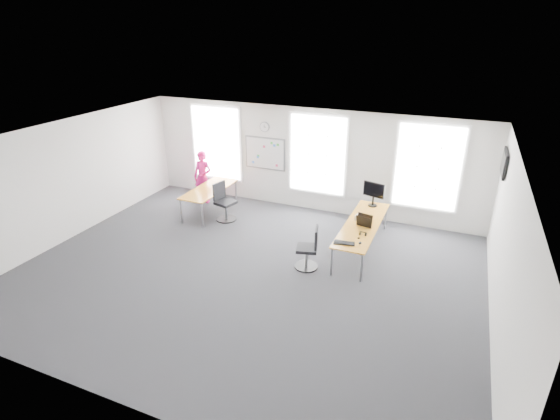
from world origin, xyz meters
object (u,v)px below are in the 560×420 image
at_px(keyboard, 344,243).
at_px(monitor, 374,192).
at_px(desk_right, 362,225).
at_px(desk_left, 209,191).
at_px(chair_left, 224,204).
at_px(chair_right, 309,250).
at_px(headphones, 363,234).
at_px(person, 203,177).

bearing_deg(keyboard, monitor, 73.75).
height_order(desk_right, keyboard, keyboard).
distance_m(desk_right, desk_left, 4.64).
relative_size(chair_left, monitor, 1.65).
xyz_separation_m(desk_right, chair_right, (-0.90, -1.28, -0.23)).
xyz_separation_m(chair_left, headphones, (4.14, -0.91, 0.29)).
bearing_deg(headphones, desk_right, 110.73).
distance_m(person, headphones, 5.67).
relative_size(headphones, monitor, 0.25).
distance_m(keyboard, headphones, 0.61).
relative_size(desk_left, chair_left, 1.89).
xyz_separation_m(desk_right, chair_left, (-3.99, 0.29, -0.20)).
relative_size(desk_left, headphones, 12.32).
xyz_separation_m(person, monitor, (5.22, -0.03, 0.30)).
height_order(keyboard, monitor, monitor).
bearing_deg(monitor, chair_left, -152.22).
distance_m(person, keyboard, 5.61).
height_order(desk_right, chair_left, chair_left).
height_order(desk_left, keyboard, desk_left).
xyz_separation_m(keyboard, monitor, (0.13, 2.34, 0.38)).
distance_m(chair_left, person, 1.57).
distance_m(chair_right, person, 5.00).
xyz_separation_m(headphones, monitor, (-0.15, 1.80, 0.35)).
distance_m(desk_right, chair_right, 1.58).
bearing_deg(desk_right, keyboard, -96.83).
distance_m(desk_left, chair_right, 4.15).
bearing_deg(person, chair_right, -30.79).
bearing_deg(chair_right, desk_right, 130.12).
height_order(desk_left, headphones, headphones).
distance_m(desk_right, person, 5.36).
bearing_deg(keyboard, headphones, 49.21).
relative_size(desk_right, chair_right, 2.91).
bearing_deg(headphones, person, 168.78).
bearing_deg(chair_right, headphones, 107.38).
relative_size(keyboard, monitor, 0.71).
height_order(chair_left, headphones, chair_left).
bearing_deg(chair_right, chair_left, -131.76).
relative_size(desk_right, chair_left, 2.73).
bearing_deg(keyboard, chair_right, 175.61).
xyz_separation_m(chair_right, chair_left, (-3.09, 1.57, 0.03)).
bearing_deg(desk_left, desk_right, -6.81).
bearing_deg(person, desk_right, -13.91).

